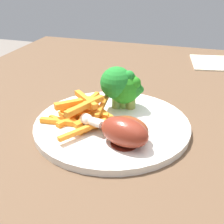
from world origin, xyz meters
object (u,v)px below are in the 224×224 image
at_px(broccoli_floret_middle, 119,83).
at_px(carrot_fries_pile, 84,113).
at_px(chicken_drumstick_near, 122,131).
at_px(broccoli_floret_back, 132,89).
at_px(dining_table, 104,157).
at_px(dinner_plate, 112,125).
at_px(broccoli_floret_front, 125,88).
at_px(chicken_drumstick_far, 124,128).

height_order(broccoli_floret_middle, carrot_fries_pile, broccoli_floret_middle).
bearing_deg(broccoli_floret_middle, chicken_drumstick_near, -161.32).
relative_size(broccoli_floret_back, chicken_drumstick_near, 0.47).
bearing_deg(dining_table, dinner_plate, -143.10).
distance_m(broccoli_floret_front, broccoli_floret_middle, 0.01).
relative_size(broccoli_floret_back, carrot_fries_pile, 0.39).
relative_size(dinner_plate, broccoli_floret_middle, 3.36).
relative_size(carrot_fries_pile, chicken_drumstick_near, 1.21).
bearing_deg(broccoli_floret_front, chicken_drumstick_far, -164.64).
bearing_deg(carrot_fries_pile, broccoli_floret_front, -36.66).
bearing_deg(broccoli_floret_middle, dining_table, 129.93).
distance_m(dining_table, chicken_drumstick_far, 0.17).
bearing_deg(dining_table, carrot_fries_pile, 159.99).
bearing_deg(chicken_drumstick_far, dining_table, 36.91).
distance_m(dinner_plate, chicken_drumstick_far, 0.06).
xyz_separation_m(carrot_fries_pile, chicken_drumstick_near, (-0.05, -0.09, 0.01)).
relative_size(broccoli_floret_middle, carrot_fries_pile, 0.52).
bearing_deg(broccoli_floret_back, dinner_plate, 163.62).
xyz_separation_m(broccoli_floret_back, chicken_drumstick_far, (-0.11, -0.02, -0.02)).
bearing_deg(carrot_fries_pile, chicken_drumstick_near, -121.77).
bearing_deg(dining_table, chicken_drumstick_far, -143.09).
relative_size(broccoli_floret_front, chicken_drumstick_far, 0.58).
bearing_deg(dinner_plate, broccoli_floret_middle, 5.57).
bearing_deg(broccoli_floret_middle, broccoli_floret_back, -85.06).
relative_size(dining_table, dinner_plate, 4.04).
distance_m(broccoli_floret_back, chicken_drumstick_far, 0.11).
height_order(dinner_plate, broccoli_floret_middle, broccoli_floret_middle).
relative_size(dinner_plate, chicken_drumstick_near, 2.11).
xyz_separation_m(chicken_drumstick_near, chicken_drumstick_far, (0.01, -0.00, -0.00)).
height_order(dining_table, chicken_drumstick_far, chicken_drumstick_far).
height_order(broccoli_floret_front, chicken_drumstick_near, broccoli_floret_front).
distance_m(broccoli_floret_front, broccoli_floret_back, 0.01).
height_order(dinner_plate, chicken_drumstick_far, chicken_drumstick_far).
distance_m(chicken_drumstick_near, chicken_drumstick_far, 0.01).
distance_m(dining_table, carrot_fries_pile, 0.14).
bearing_deg(dinner_plate, broccoli_floret_back, -16.38).
bearing_deg(dinner_plate, broccoli_floret_front, -4.58).
bearing_deg(broccoli_floret_middle, broccoli_floret_front, -80.00).
distance_m(broccoli_floret_back, chicken_drumstick_near, 0.13).
height_order(broccoli_floret_front, carrot_fries_pile, broccoli_floret_front).
relative_size(dinner_plate, broccoli_floret_back, 4.50).
height_order(broccoli_floret_back, chicken_drumstick_near, broccoli_floret_back).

